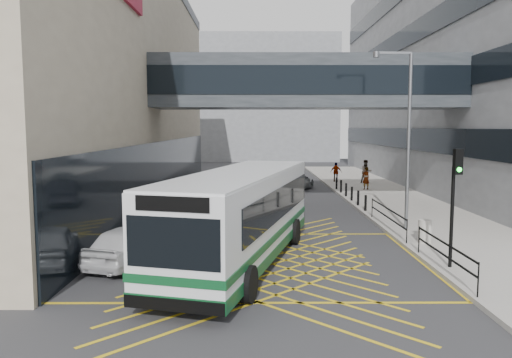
{
  "coord_description": "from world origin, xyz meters",
  "views": [
    {
      "loc": [
        -0.09,
        -17.97,
        4.88
      ],
      "look_at": [
        0.0,
        4.0,
        2.6
      ],
      "focal_mm": 35.0,
      "sensor_mm": 36.0,
      "label": 1
    }
  ],
  "objects_px": {
    "traffic_light": "(455,191)",
    "pedestrian_a": "(366,178)",
    "pedestrian_b": "(366,172)",
    "car_white": "(131,244)",
    "street_lamp": "(405,129)",
    "car_dark": "(262,193)",
    "bus": "(242,214)",
    "car_silver": "(294,181)",
    "pedestrian_c": "(336,172)",
    "litter_bin": "(425,231)"
  },
  "relations": [
    {
      "from": "traffic_light",
      "to": "pedestrian_a",
      "type": "height_order",
      "value": "traffic_light"
    },
    {
      "from": "pedestrian_a",
      "to": "pedestrian_b",
      "type": "xyz_separation_m",
      "value": [
        0.96,
        4.21,
        0.13
      ]
    },
    {
      "from": "car_white",
      "to": "street_lamp",
      "type": "relative_size",
      "value": 0.57
    },
    {
      "from": "car_white",
      "to": "car_dark",
      "type": "relative_size",
      "value": 0.94
    },
    {
      "from": "bus",
      "to": "pedestrian_a",
      "type": "bearing_deg",
      "value": 80.74
    },
    {
      "from": "car_silver",
      "to": "bus",
      "type": "bearing_deg",
      "value": 103.79
    },
    {
      "from": "traffic_light",
      "to": "car_white",
      "type": "bearing_deg",
      "value": 164.63
    },
    {
      "from": "car_dark",
      "to": "traffic_light",
      "type": "distance_m",
      "value": 16.2
    },
    {
      "from": "bus",
      "to": "pedestrian_c",
      "type": "bearing_deg",
      "value": 88.28
    },
    {
      "from": "bus",
      "to": "pedestrian_a",
      "type": "xyz_separation_m",
      "value": [
        8.97,
        20.04,
        -0.76
      ]
    },
    {
      "from": "traffic_light",
      "to": "litter_bin",
      "type": "relative_size",
      "value": 4.24
    },
    {
      "from": "street_lamp",
      "to": "pedestrian_b",
      "type": "xyz_separation_m",
      "value": [
        2.53,
        18.92,
        -3.65
      ]
    },
    {
      "from": "bus",
      "to": "traffic_light",
      "type": "bearing_deg",
      "value": 4.72
    },
    {
      "from": "litter_bin",
      "to": "street_lamp",
      "type": "bearing_deg",
      "value": 91.44
    },
    {
      "from": "litter_bin",
      "to": "pedestrian_c",
      "type": "distance_m",
      "value": 23.08
    },
    {
      "from": "pedestrian_b",
      "to": "litter_bin",
      "type": "bearing_deg",
      "value": -104.95
    },
    {
      "from": "car_silver",
      "to": "street_lamp",
      "type": "relative_size",
      "value": 0.59
    },
    {
      "from": "car_white",
      "to": "pedestrian_b",
      "type": "bearing_deg",
      "value": -103.66
    },
    {
      "from": "car_white",
      "to": "car_silver",
      "type": "relative_size",
      "value": 0.96
    },
    {
      "from": "car_silver",
      "to": "pedestrian_b",
      "type": "height_order",
      "value": "pedestrian_b"
    },
    {
      "from": "car_white",
      "to": "pedestrian_c",
      "type": "height_order",
      "value": "pedestrian_c"
    },
    {
      "from": "street_lamp",
      "to": "pedestrian_a",
      "type": "xyz_separation_m",
      "value": [
        1.58,
        14.7,
        -3.77
      ]
    },
    {
      "from": "pedestrian_b",
      "to": "traffic_light",
      "type": "bearing_deg",
      "value": -104.8
    },
    {
      "from": "car_silver",
      "to": "car_white",
      "type": "bearing_deg",
      "value": 93.83
    },
    {
      "from": "car_dark",
      "to": "pedestrian_a",
      "type": "relative_size",
      "value": 2.87
    },
    {
      "from": "litter_bin",
      "to": "pedestrian_b",
      "type": "height_order",
      "value": "pedestrian_b"
    },
    {
      "from": "litter_bin",
      "to": "car_white",
      "type": "bearing_deg",
      "value": -166.97
    },
    {
      "from": "street_lamp",
      "to": "pedestrian_a",
      "type": "bearing_deg",
      "value": 81.06
    },
    {
      "from": "traffic_light",
      "to": "street_lamp",
      "type": "xyz_separation_m",
      "value": [
        0.28,
        6.61,
        2.01
      ]
    },
    {
      "from": "street_lamp",
      "to": "pedestrian_b",
      "type": "distance_m",
      "value": 19.43
    },
    {
      "from": "street_lamp",
      "to": "pedestrian_c",
      "type": "height_order",
      "value": "street_lamp"
    },
    {
      "from": "litter_bin",
      "to": "pedestrian_b",
      "type": "distance_m",
      "value": 21.96
    },
    {
      "from": "car_dark",
      "to": "pedestrian_b",
      "type": "height_order",
      "value": "pedestrian_b"
    },
    {
      "from": "bus",
      "to": "traffic_light",
      "type": "relative_size",
      "value": 3.02
    },
    {
      "from": "street_lamp",
      "to": "car_white",
      "type": "bearing_deg",
      "value": -156.83
    },
    {
      "from": "pedestrian_a",
      "to": "pedestrian_c",
      "type": "height_order",
      "value": "pedestrian_a"
    },
    {
      "from": "car_silver",
      "to": "pedestrian_b",
      "type": "relative_size",
      "value": 2.45
    },
    {
      "from": "bus",
      "to": "car_silver",
      "type": "bearing_deg",
      "value": 95.1
    },
    {
      "from": "bus",
      "to": "street_lamp",
      "type": "relative_size",
      "value": 1.5
    },
    {
      "from": "car_dark",
      "to": "street_lamp",
      "type": "bearing_deg",
      "value": 150.36
    },
    {
      "from": "litter_bin",
      "to": "pedestrian_c",
      "type": "xyz_separation_m",
      "value": [
        0.13,
        23.08,
        0.36
      ]
    },
    {
      "from": "car_dark",
      "to": "pedestrian_b",
      "type": "distance_m",
      "value": 13.95
    },
    {
      "from": "bus",
      "to": "pedestrian_b",
      "type": "distance_m",
      "value": 26.22
    },
    {
      "from": "street_lamp",
      "to": "pedestrian_c",
      "type": "distance_m",
      "value": 20.54
    },
    {
      "from": "pedestrian_c",
      "to": "street_lamp",
      "type": "bearing_deg",
      "value": 99.58
    },
    {
      "from": "street_lamp",
      "to": "pedestrian_c",
      "type": "xyz_separation_m",
      "value": [
        0.2,
        20.18,
        -3.79
      ]
    },
    {
      "from": "car_silver",
      "to": "pedestrian_c",
      "type": "distance_m",
      "value": 6.09
    },
    {
      "from": "traffic_light",
      "to": "car_silver",
      "type": "bearing_deg",
      "value": 89.14
    },
    {
      "from": "car_dark",
      "to": "pedestrian_b",
      "type": "xyz_separation_m",
      "value": [
        8.97,
        10.68,
        0.37
      ]
    },
    {
      "from": "bus",
      "to": "car_silver",
      "type": "distance_m",
      "value": 21.27
    }
  ]
}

